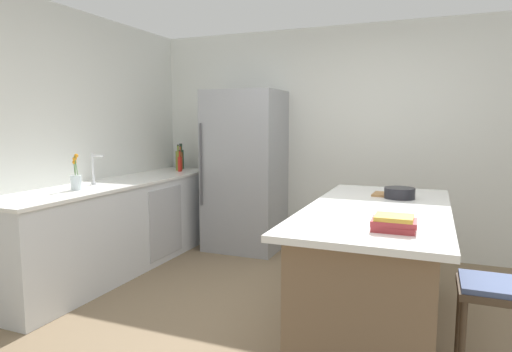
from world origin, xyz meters
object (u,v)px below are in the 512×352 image
kitchen_island (376,268)px  olive_oil_bottle (178,160)px  cutting_board (393,195)px  refrigerator (245,171)px  wine_bottle (181,158)px  hot_sauce_bottle (180,163)px  sink_faucet (94,169)px  mixing_bowl (400,193)px  cookbook_stack (394,223)px  vinegar_bottle (180,160)px  flower_vase (76,180)px  bar_stool (493,304)px

kitchen_island → olive_oil_bottle: (-2.60, 1.51, 0.58)m
olive_oil_bottle → cutting_board: size_ratio=1.00×
refrigerator → wine_bottle: bearing=170.9°
kitchen_island → hot_sauce_bottle: bearing=150.6°
wine_bottle → olive_oil_bottle: wine_bottle is taller
sink_faucet → wine_bottle: wine_bottle is taller
kitchen_island → olive_oil_bottle: size_ratio=6.50×
kitchen_island → cutting_board: (0.06, 0.54, 0.46)m
mixing_bowl → cutting_board: mixing_bowl is taller
cookbook_stack → wine_bottle: bearing=140.1°
vinegar_bottle → flower_vase: bearing=-88.2°
bar_stool → sink_faucet: sink_faucet is taller
cookbook_stack → cutting_board: 1.21m
kitchen_island → cutting_board: size_ratio=6.53×
kitchen_island → cookbook_stack: cookbook_stack is taller
wine_bottle → cookbook_stack: wine_bottle is taller
olive_oil_bottle → mixing_bowl: size_ratio=1.35×
flower_vase → hot_sauce_bottle: size_ratio=1.24×
refrigerator → cutting_board: (1.77, -1.02, -0.02)m
hot_sauce_bottle → olive_oil_bottle: bearing=131.0°
bar_stool → vinegar_bottle: bearing=146.3°
sink_faucet → wine_bottle: size_ratio=0.92×
bar_stool → cutting_board: 1.35m
cookbook_stack → cutting_board: (-0.11, 1.21, -0.03)m
sink_faucet → hot_sauce_bottle: size_ratio=1.15×
vinegar_bottle → cutting_board: bearing=-21.8°
sink_faucet → vinegar_bottle: bearing=89.3°
kitchen_island → hot_sauce_bottle: (-2.52, 1.42, 0.55)m
refrigerator → cookbook_stack: bearing=-49.9°
refrigerator → cookbook_stack: (1.87, -2.22, 0.01)m
sink_faucet → cookbook_stack: (2.82, -0.77, -0.12)m
bar_stool → olive_oil_bottle: olive_oil_bottle is taller
sink_faucet → mixing_bowl: bearing=7.1°
bar_stool → mixing_bowl: (-0.57, 1.05, 0.41)m
refrigerator → mixing_bowl: size_ratio=7.87×
refrigerator → sink_faucet: bearing=-123.0°
refrigerator → bar_stool: bearing=-42.0°
hot_sauce_bottle → cookbook_stack: size_ratio=1.05×
bar_stool → flower_vase: 3.32m
vinegar_bottle → hot_sauce_bottle: size_ratio=1.18×
cookbook_stack → cutting_board: cookbook_stack is taller
olive_oil_bottle → mixing_bowl: (2.72, -1.07, -0.09)m
olive_oil_bottle → kitchen_island: bearing=-30.1°
cutting_board → olive_oil_bottle: bearing=159.9°
flower_vase → cookbook_stack: 2.78m
sink_faucet → olive_oil_bottle: size_ratio=0.93×
olive_oil_bottle → hot_sauce_bottle: bearing=-49.0°
refrigerator → bar_stool: size_ratio=2.86×
hot_sauce_bottle → bar_stool: bearing=-32.2°
refrigerator → bar_stool: 3.25m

